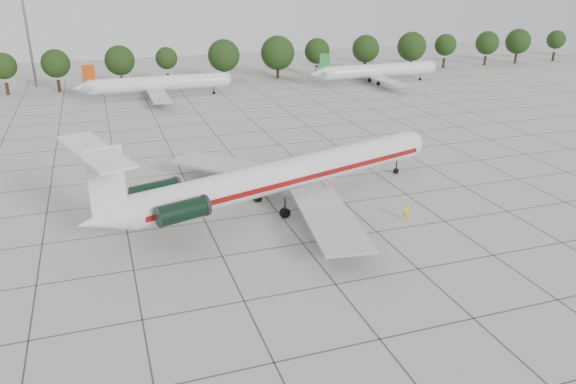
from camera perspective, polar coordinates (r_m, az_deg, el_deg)
The scene contains 8 objects.
ground at distance 54.74m, azimuth 1.53°, elevation -5.26°, with size 260.00×260.00×0.00m, color #AAA9A2.
apron_joints at distance 67.75m, azimuth -2.87°, elevation 0.22°, with size 170.00×170.00×0.02m, color #383838.
main_airliner at distance 61.32m, azimuth -1.29°, elevation 1.54°, with size 43.48×33.31×10.39m.
ground_crew at distance 60.80m, azimuth 11.82°, elevation -1.98°, with size 0.63×0.41×1.72m, color yellow.
bg_airliner_c at distance 119.76m, azimuth -13.03°, elevation 10.67°, with size 28.24×27.20×7.40m.
bg_airliner_d at distance 133.74m, azimuth 9.09°, elevation 12.07°, with size 28.24×27.20×7.40m.
tree_line at distance 132.12m, azimuth -16.72°, elevation 12.67°, with size 249.86×8.44×10.22m.
floodlight_mast at distance 138.65m, azimuth -25.10°, elevation 15.46°, with size 1.60×1.60×25.45m.
Camera 1 is at (-17.14, -45.64, 24.89)m, focal length 35.00 mm.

